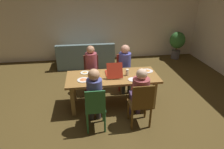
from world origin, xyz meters
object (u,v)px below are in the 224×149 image
object	(u,v)px
chair_0	(124,70)
chair_3	(92,71)
drinking_glass_1	(95,72)
drinking_glass_0	(97,78)
person_1	(95,94)
plate_2	(147,71)
person_0	(125,64)
chair_2	(141,104)
potted_plant	(177,42)
couch	(86,58)
person_2	(140,91)
plate_3	(85,73)
plate_1	(83,80)
drinking_glass_2	(127,72)
plate_0	(133,80)
dining_table	(113,80)
person_3	(91,66)
pizza_box_0	(113,73)
chair_1	(95,108)

from	to	relation	value
chair_0	chair_3	size ratio (longest dim) A/B	0.97
drinking_glass_1	drinking_glass_0	bearing A→B (deg)	-85.49
person_1	plate_2	distance (m)	1.56
person_0	chair_2	size ratio (longest dim) A/B	1.28
person_1	potted_plant	world-z (taller)	person_1
couch	potted_plant	size ratio (longest dim) A/B	1.86
person_2	potted_plant	bearing A→B (deg)	55.18
plate_3	potted_plant	world-z (taller)	potted_plant
person_2	plate_1	distance (m)	1.23
plate_1	person_1	bearing A→B (deg)	-70.67
person_0	drinking_glass_2	xyz separation A→B (m)	(-0.10, -0.71, 0.09)
plate_2	couch	world-z (taller)	couch
couch	potted_plant	world-z (taller)	potted_plant
chair_3	drinking_glass_0	distance (m)	1.07
drinking_glass_0	couch	size ratio (longest dim) A/B	0.07
person_1	plate_0	distance (m)	0.97
plate_1	couch	distance (m)	2.69
plate_0	potted_plant	size ratio (longest dim) A/B	0.21
plate_3	drinking_glass_2	world-z (taller)	drinking_glass_2
dining_table	plate_2	world-z (taller)	plate_2
drinking_glass_0	drinking_glass_1	world-z (taller)	drinking_glass_0
person_3	couch	world-z (taller)	person_3
potted_plant	person_0	bearing A→B (deg)	-139.24
person_0	chair_0	bearing A→B (deg)	90.00
potted_plant	plate_3	bearing A→B (deg)	-143.78
chair_3	person_3	xyz separation A→B (m)	(0.00, -0.15, 0.20)
pizza_box_0	plate_2	xyz separation A→B (m)	(0.82, 0.08, -0.04)
person_3	potted_plant	distance (m)	3.92
person_0	person_1	size ratio (longest dim) A/B	0.97
plate_2	drinking_glass_0	bearing A→B (deg)	-163.98
person_3	plate_0	bearing A→B (deg)	-47.49
chair_0	potted_plant	bearing A→B (deg)	38.82
couch	potted_plant	bearing A→B (deg)	4.52
couch	plate_2	bearing A→B (deg)	-59.03
chair_0	couch	world-z (taller)	chair_0
chair_1	plate_2	bearing A→B (deg)	37.58
plate_2	person_2	bearing A→B (deg)	-116.43
chair_1	potted_plant	bearing A→B (deg)	47.79
chair_1	plate_0	bearing A→B (deg)	34.94
dining_table	plate_0	bearing A→B (deg)	-30.94
chair_3	pizza_box_0	bearing A→B (deg)	-58.23
drinking_glass_0	potted_plant	xyz separation A→B (m)	(3.21, 2.99, -0.17)
chair_0	chair_3	distance (m)	0.88
chair_0	plate_1	size ratio (longest dim) A/B	3.52
drinking_glass_2	person_0	bearing A→B (deg)	81.99
person_0	plate_2	world-z (taller)	person_0
chair_0	plate_2	distance (m)	0.85
plate_2	drinking_glass_2	distance (m)	0.55
dining_table	chair_1	distance (m)	0.96
person_0	drinking_glass_2	distance (m)	0.72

